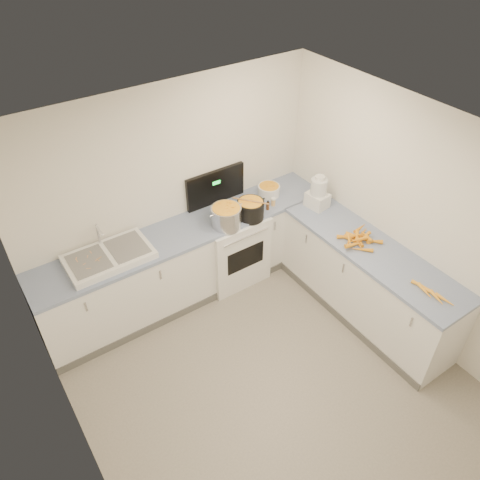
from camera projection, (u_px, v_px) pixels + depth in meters
floor at (277, 390)px, 4.65m from camera, size 3.50×4.00×0.00m
ceiling at (296, 171)px, 3.08m from camera, size 3.50×4.00×0.00m
wall_back at (172, 193)px, 5.15m from camera, size 3.50×0.00×2.50m
wall_left at (78, 412)px, 3.10m from camera, size 0.00×4.00×2.50m
wall_right at (423, 230)px, 4.63m from camera, size 0.00×4.00×2.50m
counter_back at (190, 261)px, 5.45m from camera, size 3.50×0.62×0.94m
counter_right at (366, 281)px, 5.18m from camera, size 0.62×2.20×0.94m
stove at (230, 245)px, 5.68m from camera, size 0.76×0.65×1.36m
sink at (109, 257)px, 4.74m from camera, size 0.86×0.52×0.31m
steel_pot at (226, 217)px, 5.15m from camera, size 0.45×0.45×0.25m
black_pot at (250, 210)px, 5.29m from camera, size 0.34×0.34×0.22m
wooden_spoon at (251, 201)px, 5.21m from camera, size 0.27×0.34×0.02m
mixing_bowl at (269, 190)px, 5.65m from camera, size 0.27×0.27×0.12m
extract_bottle at (268, 206)px, 5.42m from camera, size 0.04×0.04×0.10m
spice_jar at (273, 202)px, 5.49m from camera, size 0.05×0.05×0.08m
food_processor at (318, 194)px, 5.39m from camera, size 0.23×0.27×0.41m
carrot_pile at (358, 239)px, 4.96m from camera, size 0.46×0.42×0.09m
peeled_carrots at (432, 293)px, 4.36m from camera, size 0.13×0.44×0.04m
peelings at (88, 261)px, 4.63m from camera, size 0.24×0.26×0.01m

